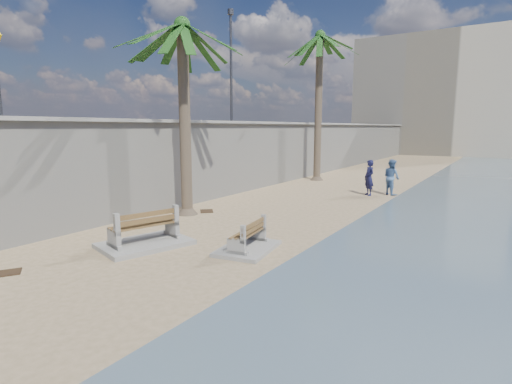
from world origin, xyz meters
The scene contains 14 objects.
ground_plane centered at (0.00, 0.00, 0.00)m, with size 140.00×140.00×0.00m, color tan.
seawall centered at (-5.20, 20.00, 1.75)m, with size 0.45×70.00×3.50m, color gray.
wall_cap centered at (-5.20, 20.00, 3.55)m, with size 0.80×70.00×0.12m, color gray.
end_building centered at (-2.00, 52.00, 7.00)m, with size 18.00×12.00×14.00m, color #B7AA93.
bench_near centered at (0.66, 4.76, 0.35)m, with size 1.58×2.08×0.79m.
bench_far centered at (-1.99, 3.53, 0.44)m, with size 2.24×2.75×1.00m.
palm_mid centered at (-3.82, 7.29, 6.83)m, with size 5.00×5.00×7.82m.
palm_back centered at (-3.74, 19.19, 8.57)m, with size 5.00×5.00×9.63m.
streetlight centered at (-5.10, 12.00, 6.64)m, with size 0.28×0.28×5.12m.
person_a centered at (0.74, 15.32, 1.00)m, with size 0.72×0.49×2.00m, color #141539.
person_b centered at (1.62, 16.08, 0.98)m, with size 0.94×0.73×1.96m, color #4A6B99.
debris_b centered at (-3.03, 0.34, 0.01)m, with size 0.57×0.46×0.03m, color #382616.
debris_c centered at (-3.53, 8.09, 0.01)m, with size 0.62×0.49×0.03m, color #382616.
debris_d centered at (-3.00, 3.19, 0.01)m, with size 0.49×0.39×0.03m, color #382616.
Camera 1 is at (6.49, -3.93, 3.32)m, focal length 28.00 mm.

